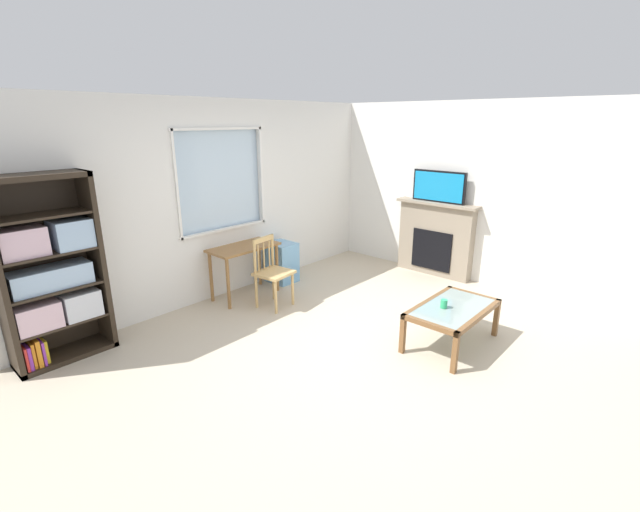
# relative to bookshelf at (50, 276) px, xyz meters

# --- Properties ---
(ground) EXTENTS (6.50, 5.67, 0.02)m
(ground) POSITION_rel_bookshelf_xyz_m (2.12, -2.09, -0.88)
(ground) COLOR beige
(wall_back_with_window) EXTENTS (5.50, 0.15, 2.57)m
(wall_back_with_window) POSITION_rel_bookshelf_xyz_m (2.12, 0.24, 0.38)
(wall_back_with_window) COLOR white
(wall_back_with_window) RESTS_ON ground
(wall_right) EXTENTS (0.12, 4.87, 2.57)m
(wall_right) POSITION_rel_bookshelf_xyz_m (4.93, -2.09, 0.41)
(wall_right) COLOR white
(wall_right) RESTS_ON ground
(bookshelf) EXTENTS (0.90, 0.38, 1.84)m
(bookshelf) POSITION_rel_bookshelf_xyz_m (0.00, 0.00, 0.00)
(bookshelf) COLOR #2D2319
(bookshelf) RESTS_ON ground
(desk_under_window) EXTENTS (0.93, 0.47, 0.71)m
(desk_under_window) POSITION_rel_bookshelf_xyz_m (2.25, -0.11, -0.28)
(desk_under_window) COLOR olive
(desk_under_window) RESTS_ON ground
(wooden_chair) EXTENTS (0.47, 0.45, 0.90)m
(wooden_chair) POSITION_rel_bookshelf_xyz_m (2.28, -0.62, -0.41)
(wooden_chair) COLOR tan
(wooden_chair) RESTS_ON ground
(plastic_drawer_unit) EXTENTS (0.35, 0.40, 0.59)m
(plastic_drawer_unit) POSITION_rel_bookshelf_xyz_m (2.97, -0.06, -0.58)
(plastic_drawer_unit) COLOR #72ADDB
(plastic_drawer_unit) RESTS_ON ground
(fireplace) EXTENTS (0.26, 1.27, 1.13)m
(fireplace) POSITION_rel_bookshelf_xyz_m (4.78, -1.57, -0.30)
(fireplace) COLOR gray
(fireplace) RESTS_ON ground
(tv) EXTENTS (0.06, 0.82, 0.46)m
(tv) POSITION_rel_bookshelf_xyz_m (4.76, -1.57, 0.49)
(tv) COLOR black
(tv) RESTS_ON fireplace
(coffee_table) EXTENTS (1.07, 0.62, 0.43)m
(coffee_table) POSITION_rel_bookshelf_xyz_m (2.87, -2.80, -0.50)
(coffee_table) COLOR #8C9E99
(coffee_table) RESTS_ON ground
(sippy_cup) EXTENTS (0.07, 0.07, 0.09)m
(sippy_cup) POSITION_rel_bookshelf_xyz_m (2.77, -2.73, -0.40)
(sippy_cup) COLOR #33B770
(sippy_cup) RESTS_ON coffee_table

